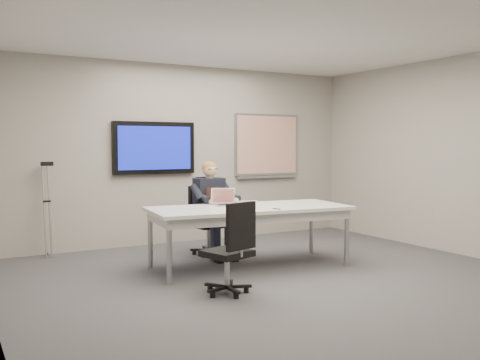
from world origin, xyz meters
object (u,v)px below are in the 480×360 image
conference_table (249,214)px  seated_person (215,219)px  office_chair_far (207,233)px  office_chair_near (230,265)px  laptop (226,201)px

conference_table → seated_person: bearing=104.6°
office_chair_far → seated_person: size_ratio=0.73×
office_chair_near → office_chair_far: bearing=-125.8°
seated_person → laptop: 0.57m
conference_table → laptop: (-0.19, 0.27, 0.14)m
office_chair_far → office_chair_near: (-0.68, -1.97, 0.00)m
office_chair_far → laptop: laptop is taller
conference_table → office_chair_far: office_chair_far is taller
seated_person → laptop: (-0.08, -0.48, 0.29)m
office_chair_near → laptop: laptop is taller
office_chair_far → seated_person: seated_person is taller
conference_table → office_chair_near: office_chair_near is taller
seated_person → office_chair_far: bearing=89.0°
conference_table → laptop: size_ratio=6.79×
seated_person → laptop: seated_person is taller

